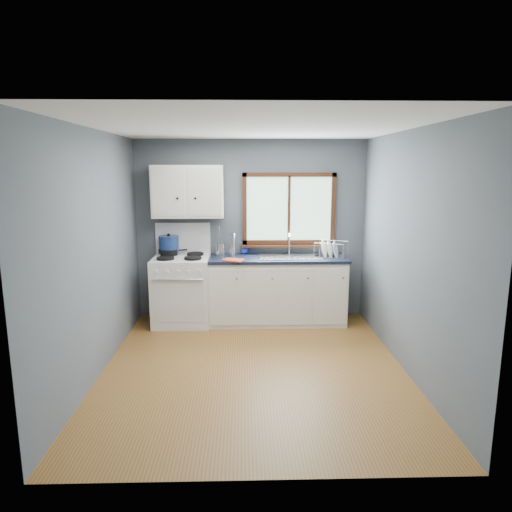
{
  "coord_description": "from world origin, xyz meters",
  "views": [
    {
      "loc": [
        -0.1,
        -4.58,
        2.11
      ],
      "look_at": [
        0.05,
        0.9,
        1.05
      ],
      "focal_mm": 32.0,
      "sensor_mm": 36.0,
      "label": 1
    }
  ],
  "objects_px": {
    "gas_range": "(182,288)",
    "utensil_crock": "(220,249)",
    "thermos": "(232,245)",
    "skillet": "(169,251)",
    "stockpot": "(169,244)",
    "dish_rack": "(330,252)",
    "sink": "(290,261)",
    "base_cabinets": "(277,293)"
  },
  "relations": [
    {
      "from": "sink",
      "to": "thermos",
      "type": "relative_size",
      "value": 2.62
    },
    {
      "from": "sink",
      "to": "stockpot",
      "type": "height_order",
      "value": "stockpot"
    },
    {
      "from": "base_cabinets",
      "to": "skillet",
      "type": "relative_size",
      "value": 4.35
    },
    {
      "from": "base_cabinets",
      "to": "thermos",
      "type": "distance_m",
      "value": 0.91
    },
    {
      "from": "gas_range",
      "to": "sink",
      "type": "relative_size",
      "value": 1.62
    },
    {
      "from": "dish_rack",
      "to": "thermos",
      "type": "bearing_deg",
      "value": -157.26
    },
    {
      "from": "dish_rack",
      "to": "skillet",
      "type": "bearing_deg",
      "value": -157.76
    },
    {
      "from": "gas_range",
      "to": "base_cabinets",
      "type": "bearing_deg",
      "value": 0.82
    },
    {
      "from": "sink",
      "to": "stockpot",
      "type": "relative_size",
      "value": 2.81
    },
    {
      "from": "base_cabinets",
      "to": "sink",
      "type": "distance_m",
      "value": 0.48
    },
    {
      "from": "skillet",
      "to": "stockpot",
      "type": "bearing_deg",
      "value": 50.28
    },
    {
      "from": "sink",
      "to": "base_cabinets",
      "type": "bearing_deg",
      "value": 179.87
    },
    {
      "from": "base_cabinets",
      "to": "stockpot",
      "type": "height_order",
      "value": "stockpot"
    },
    {
      "from": "sink",
      "to": "utensil_crock",
      "type": "bearing_deg",
      "value": 170.03
    },
    {
      "from": "sink",
      "to": "skillet",
      "type": "distance_m",
      "value": 1.68
    },
    {
      "from": "base_cabinets",
      "to": "dish_rack",
      "type": "relative_size",
      "value": 3.61
    },
    {
      "from": "gas_range",
      "to": "utensil_crock",
      "type": "bearing_deg",
      "value": 19.63
    },
    {
      "from": "sink",
      "to": "thermos",
      "type": "height_order",
      "value": "thermos"
    },
    {
      "from": "thermos",
      "to": "dish_rack",
      "type": "relative_size",
      "value": 0.63
    },
    {
      "from": "stockpot",
      "to": "dish_rack",
      "type": "xyz_separation_m",
      "value": [
        2.22,
        -0.11,
        -0.1
      ]
    },
    {
      "from": "utensil_crock",
      "to": "skillet",
      "type": "bearing_deg",
      "value": -176.31
    },
    {
      "from": "thermos",
      "to": "skillet",
      "type": "bearing_deg",
      "value": 176.82
    },
    {
      "from": "gas_range",
      "to": "skillet",
      "type": "height_order",
      "value": "gas_range"
    },
    {
      "from": "stockpot",
      "to": "skillet",
      "type": "bearing_deg",
      "value": -104.97
    },
    {
      "from": "utensil_crock",
      "to": "thermos",
      "type": "distance_m",
      "value": 0.21
    },
    {
      "from": "skillet",
      "to": "dish_rack",
      "type": "xyz_separation_m",
      "value": [
        2.22,
        -0.09,
        -0.01
      ]
    },
    {
      "from": "sink",
      "to": "dish_rack",
      "type": "height_order",
      "value": "sink"
    },
    {
      "from": "skillet",
      "to": "stockpot",
      "type": "relative_size",
      "value": 1.43
    },
    {
      "from": "gas_range",
      "to": "thermos",
      "type": "relative_size",
      "value": 4.24
    },
    {
      "from": "skillet",
      "to": "utensil_crock",
      "type": "height_order",
      "value": "utensil_crock"
    },
    {
      "from": "base_cabinets",
      "to": "utensil_crock",
      "type": "xyz_separation_m",
      "value": [
        -0.78,
        0.17,
        0.59
      ]
    },
    {
      "from": "stockpot",
      "to": "gas_range",
      "type": "bearing_deg",
      "value": -41.32
    },
    {
      "from": "gas_range",
      "to": "stockpot",
      "type": "xyz_separation_m",
      "value": [
        -0.18,
        0.16,
        0.59
      ]
    },
    {
      "from": "base_cabinets",
      "to": "stockpot",
      "type": "distance_m",
      "value": 1.64
    },
    {
      "from": "skillet",
      "to": "dish_rack",
      "type": "distance_m",
      "value": 2.22
    },
    {
      "from": "skillet",
      "to": "thermos",
      "type": "bearing_deg",
      "value": -27.94
    },
    {
      "from": "base_cabinets",
      "to": "dish_rack",
      "type": "distance_m",
      "value": 0.93
    },
    {
      "from": "sink",
      "to": "stockpot",
      "type": "xyz_separation_m",
      "value": [
        -1.67,
        0.14,
        0.22
      ]
    },
    {
      "from": "stockpot",
      "to": "dish_rack",
      "type": "distance_m",
      "value": 2.22
    },
    {
      "from": "dish_rack",
      "to": "base_cabinets",
      "type": "bearing_deg",
      "value": -153.11
    },
    {
      "from": "gas_range",
      "to": "thermos",
      "type": "height_order",
      "value": "gas_range"
    },
    {
      "from": "base_cabinets",
      "to": "stockpot",
      "type": "xyz_separation_m",
      "value": [
        -1.49,
        0.14,
        0.67
      ]
    }
  ]
}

